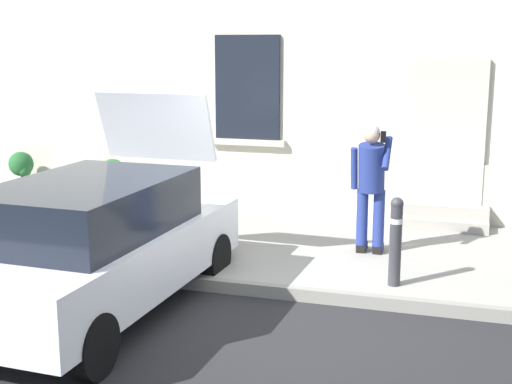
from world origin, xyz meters
TOP-DOWN VIEW (x-y plane):
  - ground_plane at (0.00, 0.00)m, footprint 80.00×80.00m
  - sidewalk at (0.00, 2.80)m, footprint 24.00×3.60m
  - curb_edge at (0.00, 0.94)m, footprint 24.00×0.12m
  - entrance_stoop at (1.63, 4.33)m, footprint 1.41×0.64m
  - hatchback_car_white at (-1.80, -0.08)m, footprint 1.92×4.13m
  - bollard_near_person at (1.25, 1.35)m, footprint 0.15×0.15m
  - person_on_phone at (0.78, 2.55)m, footprint 0.51×0.51m
  - planter_charcoal at (-5.71, 4.16)m, footprint 0.44×0.44m
  - planter_terracotta at (-3.75, 3.93)m, footprint 0.44×0.44m

SIDE VIEW (x-z plane):
  - ground_plane at x=0.00m, z-range 0.00..0.00m
  - sidewalk at x=0.00m, z-range 0.00..0.15m
  - curb_edge at x=0.00m, z-range 0.00..0.15m
  - entrance_stoop at x=1.63m, z-range 0.12..0.44m
  - planter_charcoal at x=-5.71m, z-range 0.18..1.04m
  - planter_terracotta at x=-3.75m, z-range 0.18..1.04m
  - bollard_near_person at x=1.25m, z-range 0.19..1.24m
  - hatchback_car_white at x=-1.80m, z-range -0.37..1.97m
  - person_on_phone at x=0.78m, z-range 0.28..2.02m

